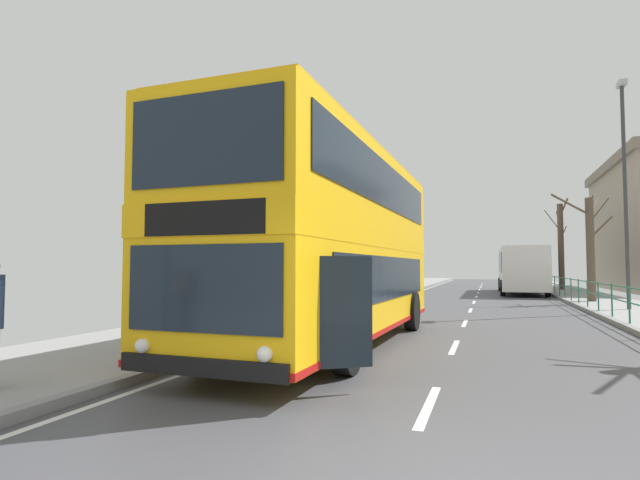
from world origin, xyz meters
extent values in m
cube|color=silver|center=(0.00, 2.60, 0.00)|extent=(0.12, 2.00, 0.00)
cube|color=silver|center=(0.00, 7.40, 0.00)|extent=(0.12, 2.00, 0.00)
cube|color=silver|center=(0.00, 12.20, 0.00)|extent=(0.12, 2.00, 0.00)
cube|color=silver|center=(0.00, 17.00, 0.00)|extent=(0.12, 2.00, 0.00)
cube|color=silver|center=(0.00, 21.80, 0.00)|extent=(0.12, 2.00, 0.00)
cube|color=silver|center=(0.00, 26.60, 0.00)|extent=(0.12, 2.00, 0.00)
cube|color=silver|center=(0.00, 31.40, 0.00)|extent=(0.12, 2.00, 0.00)
cube|color=silver|center=(0.00, 36.20, 0.00)|extent=(0.12, 2.00, 0.00)
cube|color=silver|center=(0.00, 41.00, 0.00)|extent=(0.12, 2.00, 0.00)
cube|color=silver|center=(0.00, 45.80, 0.00)|extent=(0.12, 2.00, 0.00)
cube|color=silver|center=(0.00, 50.60, 0.00)|extent=(0.12, 2.00, 0.00)
cube|color=#F4B20F|center=(-2.62, 6.86, 1.24)|extent=(2.86, 10.17, 1.77)
cube|color=#F4B20F|center=(-2.62, 6.86, 2.35)|extent=(2.88, 10.22, 0.46)
cube|color=#F4B20F|center=(-2.62, 6.86, 3.39)|extent=(2.86, 10.17, 1.62)
cube|color=#D0970D|center=(-2.62, 6.86, 4.24)|extent=(2.78, 9.87, 0.08)
cube|color=#19232D|center=(-2.75, 1.80, 1.45)|extent=(2.28, 0.09, 1.13)
cube|color=black|center=(-2.75, 1.79, 2.35)|extent=(1.82, 0.08, 0.44)
cube|color=#19232D|center=(-2.75, 1.80, 3.39)|extent=(2.28, 0.09, 1.23)
cube|color=black|center=(-2.75, 1.79, 0.45)|extent=(2.47, 0.15, 0.24)
cube|color=#B2140F|center=(-2.62, 6.86, 0.41)|extent=(2.89, 10.22, 0.10)
cube|color=#19232D|center=(-1.30, 7.08, 1.48)|extent=(0.23, 7.88, 0.92)
cube|color=#19232D|center=(-1.31, 6.83, 3.47)|extent=(0.26, 9.09, 0.97)
cube|color=#19232D|center=(-3.92, 7.15, 1.48)|extent=(0.23, 7.88, 0.92)
cube|color=#19232D|center=(-3.92, 6.90, 3.47)|extent=(0.26, 9.09, 0.97)
sphere|color=white|center=(-1.84, 1.76, 0.67)|extent=(0.21, 0.21, 0.20)
sphere|color=white|center=(-3.66, 1.81, 0.67)|extent=(0.21, 0.21, 0.20)
cube|color=#19232D|center=(-1.15, 2.82, 1.11)|extent=(0.69, 0.47, 1.52)
cube|color=black|center=(-1.48, 3.13, 1.11)|extent=(0.12, 0.90, 1.52)
cylinder|color=black|center=(-1.45, 3.98, 0.52)|extent=(0.33, 1.05, 1.04)
cylinder|color=black|center=(-3.94, 4.05, 0.52)|extent=(0.33, 1.05, 1.04)
cylinder|color=black|center=(-1.28, 9.98, 0.52)|extent=(0.33, 1.05, 1.04)
cylinder|color=black|center=(-3.78, 10.05, 0.52)|extent=(0.33, 1.05, 1.04)
cube|color=white|center=(2.70, 31.36, 1.63)|extent=(2.55, 10.69, 2.62)
cube|color=#19232D|center=(1.41, 31.36, 2.00)|extent=(0.02, 9.09, 1.26)
cube|color=#19232D|center=(3.98, 31.36, 2.00)|extent=(0.02, 9.09, 1.26)
cube|color=#19232D|center=(2.70, 36.73, 1.89)|extent=(2.19, 0.03, 1.57)
cylinder|color=black|center=(1.47, 34.71, 0.48)|extent=(0.28, 0.96, 0.96)
cylinder|color=black|center=(3.92, 34.71, 0.48)|extent=(0.28, 0.96, 0.96)
cylinder|color=black|center=(1.47, 27.82, 0.48)|extent=(0.28, 0.96, 0.96)
cylinder|color=black|center=(3.92, 27.82, 0.48)|extent=(0.28, 0.96, 0.96)
cylinder|color=#236B4C|center=(4.45, 12.32, 0.67)|extent=(0.05, 0.05, 1.05)
cylinder|color=#236B4C|center=(4.45, 14.43, 0.67)|extent=(0.05, 0.05, 1.05)
cylinder|color=#236B4C|center=(4.45, 16.53, 0.67)|extent=(0.05, 0.05, 1.05)
cylinder|color=#236B4C|center=(4.45, 18.64, 0.67)|extent=(0.05, 0.05, 1.05)
cylinder|color=#236B4C|center=(4.45, 20.75, 0.67)|extent=(0.05, 0.05, 1.05)
cylinder|color=#236B4C|center=(4.45, 22.85, 0.67)|extent=(0.05, 0.05, 1.05)
cylinder|color=#236B4C|center=(4.45, 24.96, 0.67)|extent=(0.05, 0.05, 1.05)
cylinder|color=#236B4C|center=(4.45, 27.07, 0.67)|extent=(0.05, 0.05, 1.05)
cylinder|color=#236B4C|center=(4.45, 29.17, 0.67)|extent=(0.05, 0.05, 1.05)
cylinder|color=#236B4C|center=(4.45, 31.28, 0.67)|extent=(0.05, 0.05, 1.05)
cylinder|color=#236B4C|center=(4.45, 33.39, 0.67)|extent=(0.05, 0.05, 1.05)
cylinder|color=#236B4C|center=(4.45, 17.59, 1.14)|extent=(0.04, 31.60, 0.04)
cylinder|color=#236B4C|center=(4.45, 17.59, 0.72)|extent=(0.04, 31.60, 0.04)
cylinder|color=navy|center=(-5.21, 0.97, 1.24)|extent=(0.11, 0.11, 0.61)
cylinder|color=#38383D|center=(5.69, 17.73, 4.39)|extent=(0.14, 0.14, 8.50)
cube|color=#B2B2AD|center=(5.69, 17.73, 8.76)|extent=(0.28, 0.60, 0.20)
cylinder|color=#4C3D2D|center=(5.57, 35.09, 3.18)|extent=(0.39, 0.39, 6.08)
cylinder|color=#4C3D2D|center=(5.53, 35.63, 5.00)|extent=(0.19, 1.18, 1.65)
cylinder|color=#4C3D2D|center=(5.10, 35.38, 5.07)|extent=(1.03, 0.66, 1.60)
cylinder|color=#4C3D2D|center=(5.80, 34.85, 5.94)|extent=(0.60, 0.62, 1.26)
cylinder|color=#4C3D2D|center=(5.71, 34.67, 4.13)|extent=(0.35, 0.89, 0.88)
cylinder|color=brown|center=(5.24, 22.27, 2.56)|extent=(0.38, 0.38, 4.83)
cylinder|color=brown|center=(5.65, 22.29, 4.37)|extent=(0.87, 0.09, 1.16)
cylinder|color=brown|center=(5.58, 23.24, 4.60)|extent=(0.79, 2.01, 1.13)
cylinder|color=brown|center=(5.70, 22.26, 3.57)|extent=(0.99, 0.11, 1.05)
cylinder|color=brown|center=(4.39, 21.86, 4.63)|extent=(1.79, 0.93, 1.02)
cylinder|color=brown|center=(5.40, 22.74, 4.44)|extent=(0.43, 1.03, 1.54)
camera|label=1|loc=(0.75, -3.77, 1.72)|focal=27.93mm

